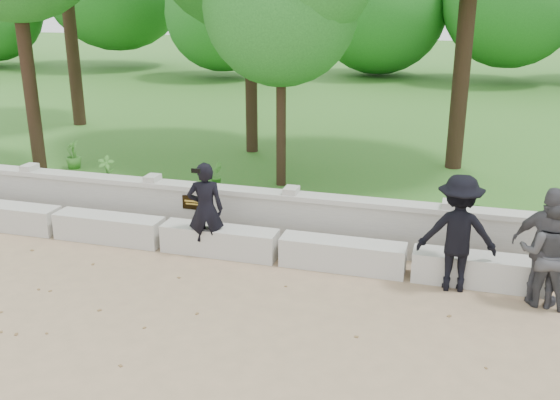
{
  "coord_description": "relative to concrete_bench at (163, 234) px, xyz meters",
  "views": [
    {
      "loc": [
        4.52,
        -6.73,
        4.03
      ],
      "look_at": [
        2.0,
        1.95,
        0.99
      ],
      "focal_mm": 40.0,
      "sensor_mm": 36.0,
      "label": 1
    }
  ],
  "objects": [
    {
      "name": "shrub_a",
      "position": [
        -2.21,
        1.99,
        0.35
      ],
      "size": [
        0.39,
        0.31,
        0.65
      ],
      "primitive_type": "imported",
      "rotation": [
        0.0,
        0.0,
        0.27
      ],
      "color": "#41872D",
      "rests_on": "lawn"
    },
    {
      "name": "man_main",
      "position": [
        0.82,
        -0.1,
        0.55
      ],
      "size": [
        0.65,
        0.61,
        1.54
      ],
      "color": "black",
      "rests_on": "ground"
    },
    {
      "name": "shrub_d",
      "position": [
        -3.68,
        3.04,
        0.34
      ],
      "size": [
        0.47,
        0.46,
        0.63
      ],
      "primitive_type": "imported",
      "rotation": [
        0.0,
        0.0,
        5.64
      ],
      "color": "#41872D",
      "rests_on": "lawn"
    },
    {
      "name": "parapet_wall",
      "position": [
        0.0,
        0.7,
        0.24
      ],
      "size": [
        12.5,
        0.35,
        0.9
      ],
      "color": "#BAB8B0",
      "rests_on": "ground"
    },
    {
      "name": "visitor_left",
      "position": [
        5.8,
        -0.37,
        0.51
      ],
      "size": [
        0.79,
        0.65,
        1.48
      ],
      "color": "#3C3D41",
      "rests_on": "ground"
    },
    {
      "name": "shrub_c",
      "position": [
        4.91,
        1.4,
        0.3
      ],
      "size": [
        0.65,
        0.66,
        0.55
      ],
      "primitive_type": "imported",
      "rotation": [
        0.0,
        0.0,
        4.03
      ],
      "color": "#41872D",
      "rests_on": "lawn"
    },
    {
      "name": "visitor_mid",
      "position": [
        4.65,
        -0.22,
        0.62
      ],
      "size": [
        1.14,
        0.72,
        1.68
      ],
      "color": "black",
      "rests_on": "ground"
    },
    {
      "name": "ground",
      "position": [
        -0.0,
        -1.9,
        -0.22
      ],
      "size": [
        80.0,
        80.0,
        0.0
      ],
      "primitive_type": "plane",
      "color": "tan",
      "rests_on": "ground"
    },
    {
      "name": "shrub_b",
      "position": [
        -0.09,
        2.6,
        0.28
      ],
      "size": [
        0.29,
        0.33,
        0.52
      ],
      "primitive_type": "imported",
      "rotation": [
        0.0,
        0.0,
        1.82
      ],
      "color": "#41872D",
      "rests_on": "lawn"
    },
    {
      "name": "concrete_bench",
      "position": [
        0.0,
        0.0,
        0.0
      ],
      "size": [
        11.9,
        0.45,
        0.45
      ],
      "color": "beige",
      "rests_on": "ground"
    },
    {
      "name": "visitor_right",
      "position": [
        5.8,
        -0.39,
        0.6
      ],
      "size": [
        1.04,
        0.79,
        1.65
      ],
      "color": "#434348",
      "rests_on": "ground"
    },
    {
      "name": "lawn",
      "position": [
        -0.0,
        12.1,
        -0.1
      ],
      "size": [
        40.0,
        22.0,
        0.25
      ],
      "primitive_type": "cube",
      "color": "#2E7225",
      "rests_on": "ground"
    }
  ]
}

